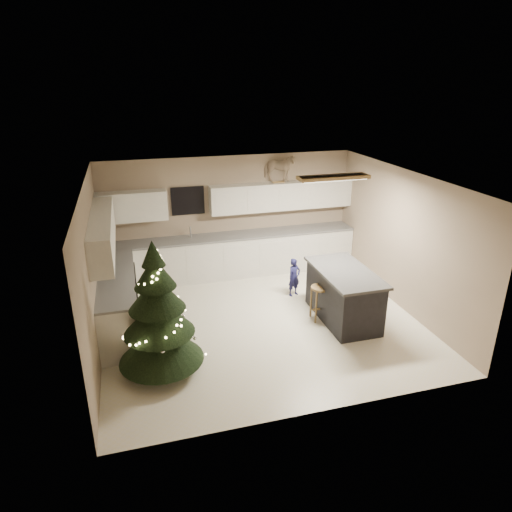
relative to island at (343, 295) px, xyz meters
name	(u,v)px	position (x,y,z in m)	size (l,w,h in m)	color
ground_plane	(261,322)	(-1.46, 0.28, -0.48)	(5.50, 5.50, 0.00)	beige
room_shell	(263,230)	(-1.44, 0.29, 1.27)	(5.52, 5.02, 2.61)	gray
cabinetry	(195,256)	(-2.37, 1.93, 0.28)	(5.50, 3.20, 2.00)	silver
island	(343,295)	(0.00, 0.00, 0.00)	(0.90, 1.70, 0.95)	black
bar_stool	(320,295)	(-0.41, 0.10, 0.01)	(0.34, 0.34, 0.65)	brown
christmas_tree	(159,320)	(-3.31, -0.70, 0.38)	(1.30, 1.26, 2.09)	#3F2816
toddler	(294,277)	(-0.51, 1.16, -0.09)	(0.29, 0.19, 0.78)	#121434
rocking_horse	(279,168)	(-0.40, 2.61, 1.84)	(0.76, 0.57, 0.61)	brown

